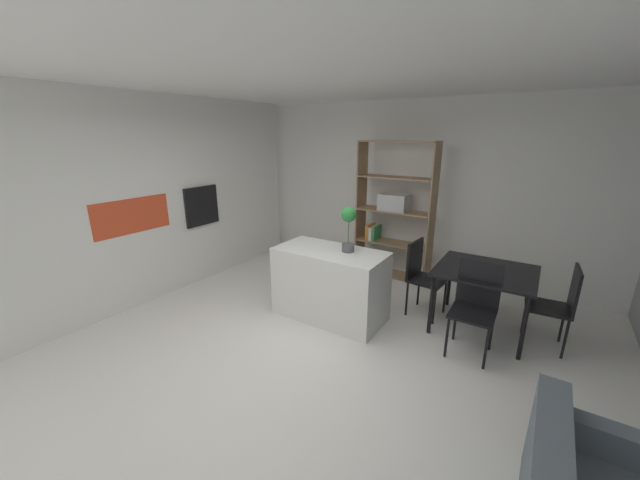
# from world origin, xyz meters

# --- Properties ---
(ground_plane) EXTENTS (8.77, 8.77, 0.00)m
(ground_plane) POSITION_xyz_m (0.00, 0.00, 0.00)
(ground_plane) COLOR silver
(ceiling_slab) EXTENTS (6.39, 5.92, 0.06)m
(ceiling_slab) POSITION_xyz_m (0.00, 0.00, 2.81)
(ceiling_slab) COLOR white
(ceiling_slab) RESTS_ON ground_plane
(back_partition) EXTENTS (6.39, 0.06, 2.78)m
(back_partition) POSITION_xyz_m (0.00, 2.93, 1.39)
(back_partition) COLOR silver
(back_partition) RESTS_ON ground_plane
(tall_cabinet_run_left) EXTENTS (0.68, 5.33, 2.78)m
(tall_cabinet_run_left) POSITION_xyz_m (-2.79, 0.00, 1.39)
(tall_cabinet_run_left) COLOR silver
(tall_cabinet_run_left) RESTS_ON ground_plane
(cabinet_niche_splashback) EXTENTS (0.01, 1.01, 0.45)m
(cabinet_niche_splashback) POSITION_xyz_m (-2.45, -0.29, 1.23)
(cabinet_niche_splashback) COLOR #CC4223
(cabinet_niche_splashback) RESTS_ON ground_plane
(built_in_oven) EXTENTS (0.06, 0.59, 0.60)m
(built_in_oven) POSITION_xyz_m (-2.43, 0.79, 1.19)
(built_in_oven) COLOR black
(built_in_oven) RESTS_ON ground_plane
(kitchen_island) EXTENTS (1.37, 0.68, 0.89)m
(kitchen_island) POSITION_xyz_m (-0.10, 0.79, 0.44)
(kitchen_island) COLOR silver
(kitchen_island) RESTS_ON ground_plane
(potted_plant_on_island) EXTENTS (0.18, 0.18, 0.55)m
(potted_plant_on_island) POSITION_xyz_m (0.10, 0.88, 1.24)
(potted_plant_on_island) COLOR #4C4C51
(potted_plant_on_island) RESTS_ON kitchen_island
(open_bookshelf) EXTENTS (1.21, 0.36, 2.16)m
(open_bookshelf) POSITION_xyz_m (-0.04, 2.55, 1.03)
(open_bookshelf) COLOR #997551
(open_bookshelf) RESTS_ON ground_plane
(dining_table) EXTENTS (1.06, 0.98, 0.76)m
(dining_table) POSITION_xyz_m (1.56, 1.51, 0.68)
(dining_table) COLOR black
(dining_table) RESTS_ON ground_plane
(dining_chair_window_side) EXTENTS (0.46, 0.44, 0.95)m
(dining_chair_window_side) POSITION_xyz_m (2.31, 1.52, 0.56)
(dining_chair_window_side) COLOR black
(dining_chair_window_side) RESTS_ON ground_plane
(dining_chair_island_side) EXTENTS (0.46, 0.46, 0.96)m
(dining_chair_island_side) POSITION_xyz_m (0.81, 1.52, 0.57)
(dining_chair_island_side) COLOR black
(dining_chair_island_side) RESTS_ON ground_plane
(dining_chair_near) EXTENTS (0.44, 0.45, 0.98)m
(dining_chair_near) POSITION_xyz_m (1.56, 1.01, 0.57)
(dining_chair_near) COLOR black
(dining_chair_near) RESTS_ON ground_plane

